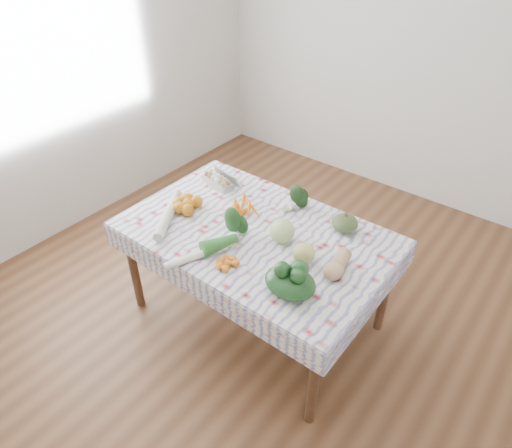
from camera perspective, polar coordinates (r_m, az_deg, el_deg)
name	(u,v)px	position (r m, az deg, el deg)	size (l,w,h in m)	color
ground	(256,315)	(3.37, 0.00, -11.29)	(4.50, 4.50, 0.00)	#55331D
wall_back	(418,46)	(4.40, 19.64, 20.20)	(4.00, 0.04, 2.80)	silver
dining_table	(256,242)	(2.90, 0.00, -2.25)	(1.60, 1.00, 0.75)	brown
tablecloth	(256,232)	(2.85, 0.00, -1.03)	(1.66, 1.06, 0.01)	white
egg_carton	(218,181)	(3.29, -4.83, 5.35)	(0.26, 0.10, 0.07)	#B0B0AB
carrot_bunch	(243,212)	(2.98, -1.64, 1.47)	(0.24, 0.22, 0.04)	#EA6200
kale_bunch	(296,200)	(3.03, 5.03, 3.06)	(0.16, 0.14, 0.14)	black
kabocha_squash	(345,223)	(2.88, 11.05, 0.11)	(0.16, 0.16, 0.11)	#41542D
cabbage	(282,231)	(2.73, 3.29, -0.87)	(0.15, 0.15, 0.15)	#B2CD7E
butternut_squash	(338,264)	(2.57, 10.16, -4.90)	(0.11, 0.24, 0.11)	tan
orange_cluster	(188,204)	(3.05, -8.49, 2.45)	(0.26, 0.26, 0.09)	orange
broccoli	(235,229)	(2.77, -2.70, -0.67)	(0.16, 0.16, 0.12)	#1C4C1C
mandarin_cluster	(228,263)	(2.59, -3.58, -4.86)	(0.16, 0.16, 0.05)	orange
grapefruit	(304,253)	(2.60, 6.00, -3.68)	(0.12, 0.12, 0.12)	#CBC062
spinach_bag	(290,282)	(2.42, 4.29, -7.29)	(0.29, 0.23, 0.13)	#133515
daikon	(167,217)	(2.97, -11.04, 0.86)	(0.07, 0.07, 0.46)	beige
leek	(201,254)	(2.66, -6.90, -3.71)	(0.05, 0.05, 0.45)	white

